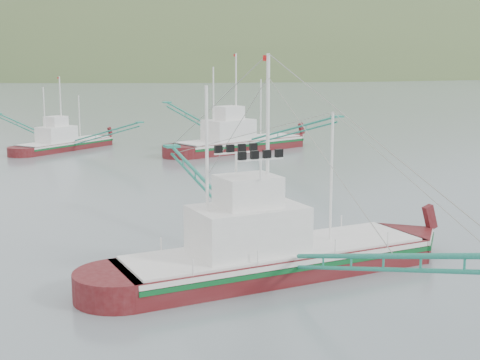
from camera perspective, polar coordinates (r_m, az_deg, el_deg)
name	(u,v)px	position (r m, az deg, el deg)	size (l,w,h in m)	color
ground	(287,258)	(35.52, 4.04, -6.65)	(1200.00, 1200.00, 0.00)	slate
main_boat	(272,242)	(32.36, 2.72, -5.31)	(15.69, 28.20, 11.41)	#4B0C0F
bg_boat_far	(64,133)	(80.37, -14.78, 3.89)	(16.28, 20.31, 9.13)	#4B0C0F
bg_boat_right	(239,131)	(76.74, -0.11, 4.16)	(16.82, 28.81, 11.92)	#4B0C0F
headland_right	(295,74)	(526.55, 4.73, 9.02)	(684.00, 432.00, 306.00)	#42572C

